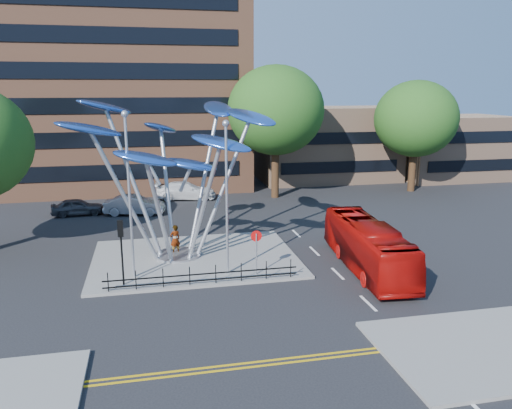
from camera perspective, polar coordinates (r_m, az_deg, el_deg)
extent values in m
plane|color=black|center=(24.85, -3.30, -10.65)|extent=(120.00, 120.00, 0.00)
cube|color=slate|center=(30.26, -6.96, -6.13)|extent=(12.00, 9.00, 0.15)
cube|color=gold|center=(19.58, -0.45, -17.60)|extent=(40.00, 0.12, 0.01)
cube|color=gold|center=(19.33, -0.26, -18.05)|extent=(40.00, 0.12, 0.01)
cube|color=brown|center=(54.77, -15.58, 17.92)|extent=(25.00, 15.00, 30.00)
cube|color=tan|center=(56.27, 8.16, 6.89)|extent=(15.00, 8.00, 8.00)
cube|color=tan|center=(60.88, 21.35, 6.12)|extent=(12.00, 8.00, 7.00)
cylinder|color=black|center=(46.47, 2.22, 4.29)|extent=(0.70, 0.70, 5.72)
ellipsoid|color=#164C15|center=(45.96, 2.27, 10.71)|extent=(8.80, 8.80, 8.10)
cylinder|color=black|center=(51.76, 17.45, 4.24)|extent=(0.70, 0.70, 5.06)
ellipsoid|color=#164C15|center=(51.30, 17.80, 9.32)|extent=(8.00, 8.00, 7.36)
cylinder|color=#9EA0A5|center=(30.63, -8.92, -5.69)|extent=(2.80, 2.80, 0.12)
cylinder|color=#9EA0A5|center=(29.00, -11.49, 1.01)|extent=(0.24, 0.24, 7.80)
ellipsoid|color=blue|center=(27.62, -18.54, 8.19)|extent=(3.92, 2.95, 1.39)
cylinder|color=#9EA0A5|center=(28.78, -9.82, -0.44)|extent=(0.24, 0.24, 6.40)
ellipsoid|color=blue|center=(26.01, -12.53, 5.18)|extent=(3.47, 1.78, 1.31)
cylinder|color=#9EA0A5|center=(28.96, -7.89, 0.33)|extent=(0.24, 0.24, 7.00)
ellipsoid|color=blue|center=(27.00, -4.02, 7.03)|extent=(3.81, 3.11, 1.36)
cylinder|color=#9EA0A5|center=(29.66, -6.89, 1.85)|extent=(0.24, 0.24, 8.20)
ellipsoid|color=blue|center=(30.03, -0.61, 9.97)|extent=(3.52, 4.06, 1.44)
cylinder|color=#9EA0A5|center=(30.47, -7.81, 2.51)|extent=(0.24, 0.24, 8.60)
ellipsoid|color=blue|center=(32.21, -4.36, 10.86)|extent=(2.21, 3.79, 1.39)
cylinder|color=#9EA0A5|center=(30.63, -9.65, 1.35)|extent=(0.24, 0.24, 7.40)
ellipsoid|color=blue|center=(32.68, -10.83, 8.60)|extent=(3.02, 3.71, 1.34)
cylinder|color=#9EA0A5|center=(29.89, -11.18, 2.36)|extent=(0.24, 0.24, 8.80)
ellipsoid|color=blue|center=(30.89, -16.89, 10.62)|extent=(3.88, 3.60, 1.42)
ellipsoid|color=blue|center=(29.44, -12.87, 5.28)|extent=(3.40, 1.96, 1.13)
ellipsoid|color=blue|center=(28.99, -7.48, 4.58)|extent=(3.39, 2.16, 1.11)
cylinder|color=#9EA0A5|center=(26.60, -14.23, 0.55)|extent=(0.14, 0.14, 8.50)
sphere|color=#9EA0A5|center=(26.03, -14.78, 9.98)|extent=(0.36, 0.36, 0.36)
cylinder|color=#9EA0A5|center=(26.44, -3.36, 0.31)|extent=(0.14, 0.14, 8.00)
sphere|color=#9EA0A5|center=(25.84, -3.48, 9.25)|extent=(0.36, 0.36, 0.36)
cylinder|color=black|center=(26.36, -15.07, -5.59)|extent=(0.10, 0.10, 3.20)
cube|color=black|center=(25.96, -15.25, -2.66)|extent=(0.28, 0.18, 0.85)
sphere|color=#FF0C0C|center=(25.89, -15.29, -2.07)|extent=(0.18, 0.18, 0.18)
cylinder|color=#9EA0A5|center=(27.00, 0.05, -5.68)|extent=(0.08, 0.08, 2.30)
cylinder|color=red|center=(26.73, 0.04, -3.63)|extent=(0.60, 0.04, 0.60)
cube|color=white|center=(26.74, 0.03, -3.62)|extent=(0.42, 0.03, 0.10)
cylinder|color=black|center=(26.04, -16.55, -8.51)|extent=(0.05, 0.05, 1.00)
cylinder|color=black|center=(25.95, -13.57, -8.39)|extent=(0.05, 0.05, 1.00)
cylinder|color=black|center=(25.94, -10.58, -8.25)|extent=(0.05, 0.05, 1.00)
cylinder|color=black|center=(25.99, -7.59, -8.09)|extent=(0.05, 0.05, 1.00)
cylinder|color=black|center=(26.11, -4.62, -7.91)|extent=(0.05, 0.05, 1.00)
cylinder|color=black|center=(26.31, -1.70, -7.71)|extent=(0.05, 0.05, 1.00)
cylinder|color=black|center=(26.56, 1.18, -7.50)|extent=(0.05, 0.05, 1.00)
cylinder|color=black|center=(26.89, 3.99, -7.27)|extent=(0.05, 0.05, 1.00)
cube|color=black|center=(26.03, -6.10, -7.90)|extent=(10.00, 0.06, 0.06)
cube|color=black|center=(26.15, -6.09, -8.62)|extent=(10.00, 0.06, 0.06)
imported|color=#9F0A07|center=(28.85, 12.62, -4.62)|extent=(3.08, 9.98, 2.74)
imported|color=gray|center=(30.76, -9.23, -3.96)|extent=(0.78, 0.66, 1.81)
imported|color=#3C3E44|center=(42.69, -19.74, -0.25)|extent=(4.16, 1.98, 1.37)
imported|color=#999BA0|center=(41.56, -13.73, -0.06)|extent=(4.99, 2.45, 1.57)
imported|color=silver|center=(46.42, -8.04, 1.57)|extent=(5.75, 2.93, 1.60)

